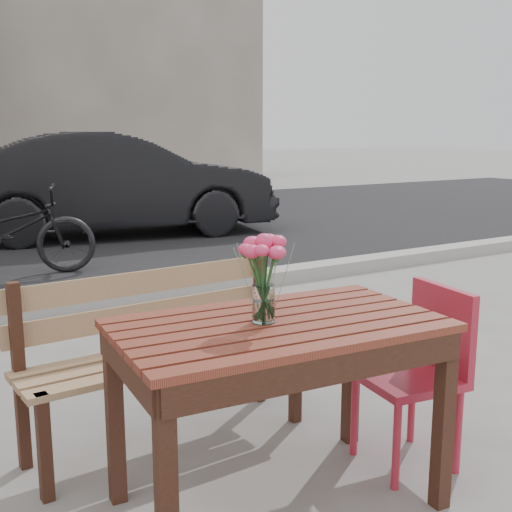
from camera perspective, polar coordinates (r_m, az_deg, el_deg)
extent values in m
cube|color=#9B9893|center=(5.09, -18.03, -4.36)|extent=(30.00, 0.25, 0.12)
cube|color=gray|center=(17.94, -11.99, 16.02)|extent=(7.00, 3.00, 6.00)
cube|color=maroon|center=(2.27, 2.02, -6.15)|extent=(1.19, 0.76, 0.03)
cube|color=black|center=(1.98, -7.98, -20.18)|extent=(0.06, 0.06, 0.68)
cube|color=black|center=(2.48, 16.34, -13.85)|extent=(0.06, 0.06, 0.68)
cube|color=black|center=(2.47, -12.45, -13.73)|extent=(0.06, 0.06, 0.68)
cube|color=black|center=(2.88, 8.46, -9.90)|extent=(0.06, 0.06, 0.68)
cube|color=#9D7651|center=(2.83, -7.75, -8.74)|extent=(1.31, 0.42, 0.03)
cube|color=#9D7651|center=(2.93, -9.58, -3.66)|extent=(1.29, 0.10, 0.35)
cube|color=black|center=(2.58, -18.23, -15.97)|extent=(0.05, 0.05, 0.42)
cube|color=black|center=(3.08, 3.63, -10.91)|extent=(0.05, 0.05, 0.42)
cube|color=black|center=(2.78, -20.24, -10.14)|extent=(0.05, 0.05, 0.78)
cube|color=black|center=(3.24, 0.42, -6.39)|extent=(0.05, 0.05, 0.78)
cube|color=#B02337|center=(2.72, 13.27, -10.49)|extent=(0.41, 0.41, 0.04)
cube|color=#B02337|center=(2.76, 16.22, -6.11)|extent=(0.08, 0.37, 0.35)
cylinder|color=#B02337|center=(2.83, 8.75, -13.78)|extent=(0.03, 0.03, 0.36)
cylinder|color=#B02337|center=(2.61, 12.38, -16.14)|extent=(0.03, 0.03, 0.36)
cylinder|color=#B02337|center=(2.99, 13.69, -12.58)|extent=(0.03, 0.03, 0.36)
cylinder|color=#B02337|center=(2.78, 17.51, -14.64)|extent=(0.03, 0.03, 0.36)
cylinder|color=white|center=(2.24, 0.67, -4.26)|extent=(0.08, 0.08, 0.13)
cylinder|color=#285C29|center=(2.22, 0.68, -2.61)|extent=(0.05, 0.05, 0.27)
imported|color=black|center=(8.70, -12.43, 6.26)|extent=(4.31, 2.14, 1.36)
imported|color=black|center=(6.55, -21.30, 2.08)|extent=(1.73, 1.02, 0.86)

